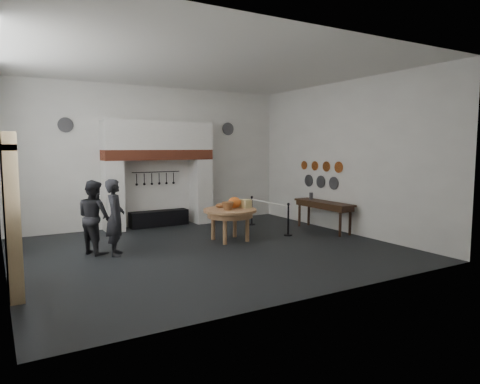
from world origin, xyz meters
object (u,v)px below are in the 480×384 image
visitor_near (115,217)px  side_table (324,202)px  work_table (230,210)px  barrier_post_near (288,220)px  iron_range (159,218)px  visitor_far (94,217)px  barrier_post_far (252,211)px

visitor_near → side_table: visitor_near is taller
visitor_near → side_table: 6.27m
work_table → barrier_post_near: 1.84m
barrier_post_near → iron_range: bearing=129.0°
iron_range → visitor_near: (-2.17, -3.11, 0.66)m
visitor_far → barrier_post_far: size_ratio=1.98×
work_table → barrier_post_near: size_ratio=1.62×
iron_range → work_table: size_ratio=1.31×
iron_range → side_table: side_table is taller
visitor_near → visitor_far: size_ratio=1.02×
visitor_far → visitor_near: bearing=-157.5°
barrier_post_near → barrier_post_far: 2.00m
work_table → barrier_post_near: barrier_post_near is taller
barrier_post_far → barrier_post_near: bearing=-90.0°
iron_range → barrier_post_near: 4.32m
iron_range → visitor_near: bearing=-124.9°
work_table → visitor_near: (-3.10, -0.02, 0.07)m
iron_range → barrier_post_near: size_ratio=2.11×
visitor_near → side_table: (6.27, -0.18, -0.04)m
visitor_near → barrier_post_near: visitor_near is taller
visitor_far → barrier_post_far: bearing=-98.0°
work_table → visitor_far: (-3.50, 0.38, 0.05)m
work_table → visitor_near: visitor_near is taller
visitor_near → barrier_post_far: (4.89, 1.76, -0.46)m
work_table → barrier_post_near: bearing=-8.2°
work_table → side_table: size_ratio=0.66×
iron_range → barrier_post_far: 3.04m
iron_range → side_table: 5.29m
work_table → visitor_near: 3.10m
visitor_far → barrier_post_near: bearing=-119.4°
visitor_far → side_table: bearing=-117.4°
visitor_near → barrier_post_far: bearing=-52.4°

